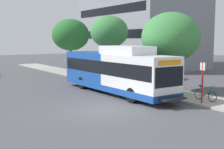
% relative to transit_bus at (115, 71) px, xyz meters
% --- Properties ---
extents(ground_plane, '(120.00, 120.00, 0.00)m').
position_rel_transit_bus_xyz_m(ground_plane, '(-3.89, 3.83, -1.70)').
color(ground_plane, '#4C4C51').
extents(sidewalk_curb, '(3.00, 56.00, 0.14)m').
position_rel_transit_bus_xyz_m(sidewalk_curb, '(3.11, 1.83, -1.63)').
color(sidewalk_curb, '#A8A399').
rests_on(sidewalk_curb, ground).
extents(transit_bus, '(2.58, 12.25, 3.65)m').
position_rel_transit_bus_xyz_m(transit_bus, '(0.00, 0.00, 0.00)').
color(transit_bus, white).
rests_on(transit_bus, ground).
extents(bus_stop_sign_pole, '(0.10, 0.36, 2.60)m').
position_rel_transit_bus_xyz_m(bus_stop_sign_pole, '(2.09, -6.49, -0.05)').
color(bus_stop_sign_pole, red).
rests_on(bus_stop_sign_pole, sidewalk_curb).
extents(bicycle_parked, '(0.52, 1.76, 1.02)m').
position_rel_transit_bus_xyz_m(bicycle_parked, '(2.84, -6.16, -1.14)').
color(bicycle_parked, black).
rests_on(bicycle_parked, sidewalk_curb).
extents(street_tree_near_stop, '(4.53, 4.53, 6.08)m').
position_rel_transit_bus_xyz_m(street_tree_near_stop, '(3.87, -1.92, 2.58)').
color(street_tree_near_stop, '#4C3823').
rests_on(street_tree_near_stop, sidewalk_curb).
extents(street_tree_mid_block, '(3.88, 3.88, 6.43)m').
position_rel_transit_bus_xyz_m(street_tree_mid_block, '(4.14, 7.07, 3.20)').
color(street_tree_mid_block, '#4C3823').
rests_on(street_tree_mid_block, sidewalk_curb).
extents(street_tree_far_block, '(4.63, 4.63, 6.54)m').
position_rel_transit_bus_xyz_m(street_tree_far_block, '(3.79, 15.24, 3.00)').
color(street_tree_far_block, '#4C3823').
rests_on(street_tree_far_block, sidewalk_curb).
extents(lattice_comm_tower, '(1.10, 1.10, 32.63)m').
position_rel_transit_bus_xyz_m(lattice_comm_tower, '(15.67, 32.83, 9.26)').
color(lattice_comm_tower, '#B7B7BC').
rests_on(lattice_comm_tower, ground).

